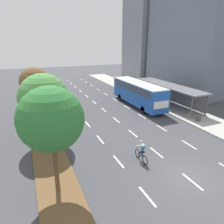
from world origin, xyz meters
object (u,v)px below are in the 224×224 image
bus_shelter (169,92)px  cyclist (141,152)px  median_tree_second (44,98)px  trash_bin (199,117)px  median_tree_third (35,82)px  median_tree_nearest (51,119)px  bus (138,92)px

bus_shelter → cyclist: bearing=-134.8°
bus_shelter → median_tree_second: median_tree_second is taller
median_tree_second → trash_bin: median_tree_second is taller
bus_shelter → trash_bin: (-1.08, -6.97, -1.29)m
cyclist → trash_bin: 11.22m
median_tree_third → trash_bin: size_ratio=7.08×
median_tree_nearest → median_tree_second: bearing=88.0°
cyclist → median_tree_third: bearing=116.5°
bus_shelter → median_tree_third: size_ratio=2.16×
median_tree_nearest → median_tree_third: median_tree_nearest is taller
median_tree_third → median_tree_second: bearing=-87.7°
median_tree_third → cyclist: bearing=-63.5°
cyclist → bus: bearing=61.4°
median_tree_nearest → median_tree_second: median_tree_nearest is taller
median_tree_nearest → median_tree_second: size_ratio=1.05×
trash_bin → median_tree_third: bearing=152.8°
bus_shelter → cyclist: (-11.37, -11.45, -1.08)m
bus → median_tree_third: 13.82m
bus → trash_bin: (3.20, -8.51, -1.49)m
bus_shelter → median_tree_third: bearing=174.7°
median_tree_second → trash_bin: (16.54, -1.59, -3.63)m
bus_shelter → median_tree_nearest: size_ratio=1.99×
median_tree_second → trash_bin: 17.00m
bus_shelter → cyclist: bus_shelter is taller
trash_bin → median_tree_nearest: bearing=-162.0°
bus → median_tree_second: size_ratio=1.82×
median_tree_third → bus: bearing=-0.5°
cyclist → median_tree_nearest: (-6.50, -0.98, 3.98)m
bus → cyclist: (-7.08, -12.99, -1.28)m
bus_shelter → median_tree_nearest: 21.95m
bus → median_tree_nearest: (-13.58, -13.97, 2.70)m
median_tree_second → bus: bearing=27.4°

